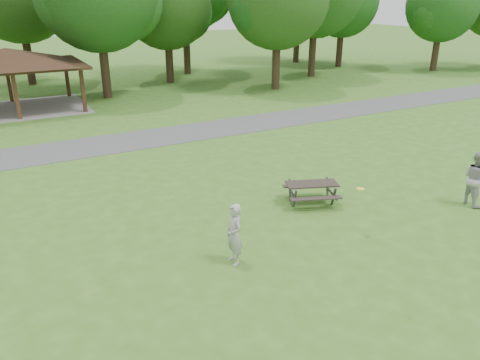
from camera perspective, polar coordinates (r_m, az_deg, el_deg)
name	(u,v)px	position (r m, az deg, el deg)	size (l,w,h in m)	color
ground	(283,289)	(11.87, 5.23, -13.08)	(160.00, 160.00, 0.00)	#37691E
asphalt_path	(124,142)	(23.67, -13.98, 4.54)	(120.00, 3.20, 0.02)	#4A4A4D
pavilion	(7,60)	(32.24, -26.53, 12.98)	(8.60, 7.01, 3.76)	#391F14
tree_row_f	(167,6)	(39.00, -8.85, 20.18)	(7.35, 7.00, 9.55)	black
tree_row_g	(279,0)	(35.90, 4.74, 21.01)	(7.77, 7.40, 10.25)	#2F2015
tree_row_i	(343,3)	(48.73, 12.50, 20.30)	(7.14, 6.80, 9.52)	black
tree_row_j	(442,8)	(48.50, 23.45, 18.69)	(6.72, 6.40, 8.96)	#301F15
picnic_table_middle	(312,188)	(16.23, 8.74, -0.96)	(2.15, 1.96, 0.76)	black
frisbee_in_flight	(360,189)	(14.15, 14.47, -1.05)	(0.27, 0.27, 0.02)	yellow
frisbee_thrower	(234,234)	(12.41, -0.70, -6.66)	(0.62, 0.41, 1.71)	#A6A6A8
frisbee_catcher	(476,178)	(17.71, 26.81, 0.18)	(0.93, 0.72, 1.91)	#A8A8AB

